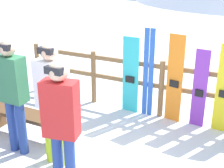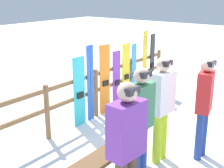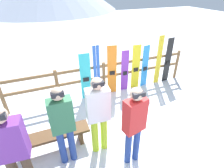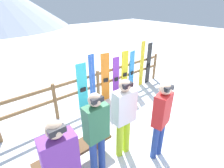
{
  "view_description": "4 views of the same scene",
  "coord_description": "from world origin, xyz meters",
  "px_view_note": "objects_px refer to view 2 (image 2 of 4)",
  "views": [
    {
      "loc": [
        1.58,
        -2.95,
        2.67
      ],
      "look_at": [
        -0.43,
        1.02,
        0.95
      ],
      "focal_mm": 50.0,
      "sensor_mm": 36.0,
      "label": 1
    },
    {
      "loc": [
        -5.01,
        -2.08,
        2.74
      ],
      "look_at": [
        -0.48,
        1.34,
        1.01
      ],
      "focal_mm": 50.0,
      "sensor_mm": 36.0,
      "label": 2
    },
    {
      "loc": [
        -1.58,
        -2.43,
        3.15
      ],
      "look_at": [
        -0.04,
        1.38,
        0.75
      ],
      "focal_mm": 28.0,
      "sensor_mm": 36.0,
      "label": 3
    },
    {
      "loc": [
        -2.81,
        -1.92,
        3.03
      ],
      "look_at": [
        -0.25,
        1.16,
        1.08
      ],
      "focal_mm": 28.0,
      "sensor_mm": 36.0,
      "label": 4
    }
  ],
  "objects_px": {
    "person_red": "(204,101)",
    "snowboard_blue": "(134,72)",
    "person_plaid_green": "(140,117)",
    "ski_pair_blue": "(90,83)",
    "snowboard_black_stripe": "(152,63)",
    "person_purple": "(127,143)",
    "ski_pair_yellow": "(145,63)",
    "snowboard_purple": "(116,80)",
    "snowboard_cyan": "(79,92)",
    "person_white": "(162,102)",
    "bench": "(107,158)",
    "snowboard_orange": "(105,80)",
    "snowboard_yellow": "(126,74)"
  },
  "relations": [
    {
      "from": "person_white",
      "to": "snowboard_orange",
      "type": "bearing_deg",
      "value": 61.48
    },
    {
      "from": "snowboard_purple",
      "to": "snowboard_orange",
      "type": "bearing_deg",
      "value": 179.98
    },
    {
      "from": "ski_pair_yellow",
      "to": "person_plaid_green",
      "type": "bearing_deg",
      "value": -149.6
    },
    {
      "from": "snowboard_orange",
      "to": "snowboard_blue",
      "type": "distance_m",
      "value": 1.19
    },
    {
      "from": "person_red",
      "to": "snowboard_yellow",
      "type": "height_order",
      "value": "person_red"
    },
    {
      "from": "ski_pair_blue",
      "to": "snowboard_purple",
      "type": "relative_size",
      "value": 1.19
    },
    {
      "from": "snowboard_cyan",
      "to": "snowboard_orange",
      "type": "xyz_separation_m",
      "value": [
        0.84,
        0.0,
        0.06
      ]
    },
    {
      "from": "ski_pair_yellow",
      "to": "snowboard_orange",
      "type": "bearing_deg",
      "value": -179.89
    },
    {
      "from": "snowboard_orange",
      "to": "snowboard_purple",
      "type": "xyz_separation_m",
      "value": [
        0.44,
        -0.0,
        -0.1
      ]
    },
    {
      "from": "ski_pair_yellow",
      "to": "snowboard_blue",
      "type": "bearing_deg",
      "value": -179.63
    },
    {
      "from": "snowboard_blue",
      "to": "snowboard_black_stripe",
      "type": "distance_m",
      "value": 0.92
    },
    {
      "from": "person_plaid_green",
      "to": "snowboard_black_stripe",
      "type": "height_order",
      "value": "person_plaid_green"
    },
    {
      "from": "person_purple",
      "to": "snowboard_orange",
      "type": "height_order",
      "value": "person_purple"
    },
    {
      "from": "person_purple",
      "to": "ski_pair_yellow",
      "type": "height_order",
      "value": "person_purple"
    },
    {
      "from": "snowboard_purple",
      "to": "snowboard_yellow",
      "type": "bearing_deg",
      "value": 0.02
    },
    {
      "from": "bench",
      "to": "snowboard_blue",
      "type": "distance_m",
      "value": 3.63
    },
    {
      "from": "person_white",
      "to": "snowboard_yellow",
      "type": "height_order",
      "value": "person_white"
    },
    {
      "from": "snowboard_orange",
      "to": "snowboard_blue",
      "type": "relative_size",
      "value": 1.1
    },
    {
      "from": "bench",
      "to": "snowboard_blue",
      "type": "height_order",
      "value": "snowboard_blue"
    },
    {
      "from": "snowboard_cyan",
      "to": "snowboard_yellow",
      "type": "bearing_deg",
      "value": 0.0
    },
    {
      "from": "snowboard_cyan",
      "to": "snowboard_blue",
      "type": "bearing_deg",
      "value": -0.0
    },
    {
      "from": "snowboard_purple",
      "to": "ski_pair_blue",
      "type": "bearing_deg",
      "value": 179.78
    },
    {
      "from": "person_red",
      "to": "snowboard_blue",
      "type": "height_order",
      "value": "person_red"
    },
    {
      "from": "person_purple",
      "to": "snowboard_cyan",
      "type": "relative_size",
      "value": 1.21
    },
    {
      "from": "person_white",
      "to": "snowboard_purple",
      "type": "bearing_deg",
      "value": 52.65
    },
    {
      "from": "snowboard_purple",
      "to": "snowboard_blue",
      "type": "bearing_deg",
      "value": 0.01
    },
    {
      "from": "person_white",
      "to": "snowboard_yellow",
      "type": "xyz_separation_m",
      "value": [
        1.93,
        2.01,
        -0.27
      ]
    },
    {
      "from": "snowboard_orange",
      "to": "ski_pair_blue",
      "type": "bearing_deg",
      "value": 179.61
    },
    {
      "from": "person_plaid_green",
      "to": "snowboard_blue",
      "type": "height_order",
      "value": "person_plaid_green"
    },
    {
      "from": "person_purple",
      "to": "person_plaid_green",
      "type": "xyz_separation_m",
      "value": [
        0.78,
        0.3,
        -0.01
      ]
    },
    {
      "from": "snowboard_blue",
      "to": "person_plaid_green",
      "type": "bearing_deg",
      "value": -145.37
    },
    {
      "from": "ski_pair_yellow",
      "to": "person_white",
      "type": "bearing_deg",
      "value": -144.36
    },
    {
      "from": "person_white",
      "to": "person_plaid_green",
      "type": "xyz_separation_m",
      "value": [
        -0.68,
        -0.03,
        -0.01
      ]
    },
    {
      "from": "ski_pair_blue",
      "to": "snowboard_orange",
      "type": "bearing_deg",
      "value": -0.39
    },
    {
      "from": "person_red",
      "to": "person_plaid_green",
      "type": "relative_size",
      "value": 1.0
    },
    {
      "from": "person_purple",
      "to": "snowboard_purple",
      "type": "bearing_deg",
      "value": 38.04
    },
    {
      "from": "ski_pair_blue",
      "to": "person_plaid_green",
      "type": "bearing_deg",
      "value": -121.99
    },
    {
      "from": "person_plaid_green",
      "to": "ski_pair_blue",
      "type": "distance_m",
      "value": 2.42
    },
    {
      "from": "person_purple",
      "to": "person_white",
      "type": "distance_m",
      "value": 1.49
    },
    {
      "from": "snowboard_blue",
      "to": "ski_pair_yellow",
      "type": "height_order",
      "value": "ski_pair_yellow"
    },
    {
      "from": "snowboard_blue",
      "to": "snowboard_black_stripe",
      "type": "relative_size",
      "value": 0.91
    },
    {
      "from": "person_plaid_green",
      "to": "snowboard_purple",
      "type": "bearing_deg",
      "value": 42.72
    },
    {
      "from": "snowboard_black_stripe",
      "to": "snowboard_orange",
      "type": "bearing_deg",
      "value": -180.0
    },
    {
      "from": "person_purple",
      "to": "bench",
      "type": "bearing_deg",
      "value": 53.51
    },
    {
      "from": "person_purple",
      "to": "snowboard_cyan",
      "type": "xyz_separation_m",
      "value": [
        1.71,
        2.34,
        -0.3
      ]
    },
    {
      "from": "bench",
      "to": "person_red",
      "type": "xyz_separation_m",
      "value": [
        1.43,
        -0.89,
        0.7
      ]
    },
    {
      "from": "person_white",
      "to": "snowboard_blue",
      "type": "distance_m",
      "value": 3.06
    },
    {
      "from": "snowboard_purple",
      "to": "snowboard_blue",
      "type": "height_order",
      "value": "snowboard_blue"
    },
    {
      "from": "person_red",
      "to": "snowboard_cyan",
      "type": "relative_size",
      "value": 1.18
    },
    {
      "from": "bench",
      "to": "snowboard_black_stripe",
      "type": "height_order",
      "value": "snowboard_black_stripe"
    }
  ]
}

